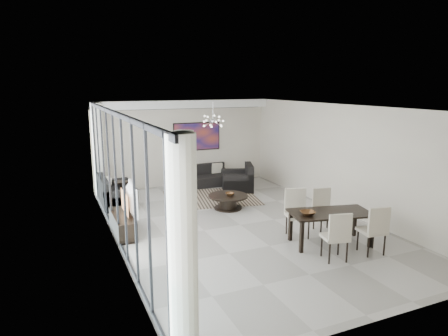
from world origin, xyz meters
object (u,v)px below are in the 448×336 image
sofa_main (201,179)px  dining_table (330,216)px  tv_console (123,224)px  television (128,199)px  coffee_table (228,201)px

sofa_main → dining_table: bearing=-82.6°
tv_console → sofa_main: bearing=47.1°
sofa_main → dining_table: 5.97m
television → dining_table: size_ratio=0.63×
coffee_table → television: (-2.87, -0.69, 0.58)m
dining_table → tv_console: bearing=148.9°
television → sofa_main: bearing=-38.2°
coffee_table → sofa_main: 2.73m
tv_console → coffee_table: bearing=14.1°
coffee_table → dining_table: size_ratio=0.59×
coffee_table → television: bearing=-166.4°
sofa_main → tv_console: (-3.24, -3.49, -0.01)m
tv_console → television: television is taller
coffee_table → sofa_main: bearing=85.5°
coffee_table → dining_table: bearing=-72.9°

